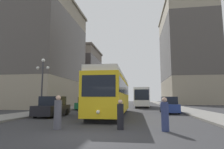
# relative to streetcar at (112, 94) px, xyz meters

# --- Properties ---
(ground_plane) EXTENTS (200.00, 200.00, 0.00)m
(ground_plane) POSITION_rel_streetcar_xyz_m (0.37, -10.47, -2.10)
(ground_plane) COLOR #303033
(sidewalk_left) EXTENTS (3.45, 120.00, 0.15)m
(sidewalk_left) POSITION_rel_streetcar_xyz_m (-8.26, 29.53, -2.03)
(sidewalk_left) COLOR gray
(sidewalk_left) RESTS_ON ground
(sidewalk_right) EXTENTS (3.45, 120.00, 0.15)m
(sidewalk_right) POSITION_rel_streetcar_xyz_m (9.00, 29.53, -2.03)
(sidewalk_right) COLOR gray
(sidewalk_right) RESTS_ON ground
(streetcar) EXTENTS (2.86, 14.10, 3.89)m
(streetcar) POSITION_rel_streetcar_xyz_m (0.00, 0.00, 0.00)
(streetcar) COLOR black
(streetcar) RESTS_ON ground
(transit_bus) EXTENTS (2.85, 11.75, 3.45)m
(transit_bus) POSITION_rel_streetcar_xyz_m (3.16, 17.46, -0.15)
(transit_bus) COLOR black
(transit_bus) RESTS_ON ground
(parked_car_left_near) EXTENTS (1.93, 4.74, 1.82)m
(parked_car_left_near) POSITION_rel_streetcar_xyz_m (-5.24, 8.20, -1.26)
(parked_car_left_near) COLOR black
(parked_car_left_near) RESTS_ON ground
(parked_car_left_mid) EXTENTS (1.90, 4.32, 1.82)m
(parked_car_left_mid) POSITION_rel_streetcar_xyz_m (-5.23, -2.32, -1.26)
(parked_car_left_mid) COLOR black
(parked_car_left_mid) RESTS_ON ground
(parked_car_right_far) EXTENTS (2.06, 4.60, 1.82)m
(parked_car_right_far) POSITION_rel_streetcar_xyz_m (5.97, 3.20, -1.26)
(parked_car_right_far) COLOR black
(parked_car_right_far) RESTS_ON ground
(pedestrian_crossing_near) EXTENTS (0.41, 0.41, 1.81)m
(pedestrian_crossing_near) POSITION_rel_streetcar_xyz_m (-1.69, -8.86, -1.26)
(pedestrian_crossing_near) COLOR #4C4C56
(pedestrian_crossing_near) RESTS_ON ground
(pedestrian_crossing_far) EXTENTS (0.35, 0.35, 1.58)m
(pedestrian_crossing_far) POSITION_rel_streetcar_xyz_m (1.69, -8.52, -1.37)
(pedestrian_crossing_far) COLOR black
(pedestrian_crossing_far) RESTS_ON ground
(pedestrian_on_sidewalk) EXTENTS (0.38, 0.38, 1.70)m
(pedestrian_on_sidewalk) POSITION_rel_streetcar_xyz_m (3.97, -8.67, -1.31)
(pedestrian_on_sidewalk) COLOR navy
(pedestrian_on_sidewalk) RESTS_ON ground
(lamp_post_left_near) EXTENTS (1.41, 0.36, 5.60)m
(lamp_post_left_near) POSITION_rel_streetcar_xyz_m (-7.14, -0.97, 1.72)
(lamp_post_left_near) COLOR #333338
(lamp_post_left_near) RESTS_ON sidewalk_left
(building_left_corner) EXTENTS (11.86, 18.13, 20.86)m
(building_left_corner) POSITION_rel_streetcar_xyz_m (-15.62, 14.32, 8.63)
(building_left_corner) COLOR gray
(building_left_corner) RESTS_ON ground
(building_left_midblock) EXTENTS (12.56, 14.77, 16.59)m
(building_left_midblock) POSITION_rel_streetcar_xyz_m (-15.97, 35.10, 6.41)
(building_left_midblock) COLOR slate
(building_left_midblock) RESTS_ON ground
(building_right_corner) EXTENTS (13.43, 24.34, 29.86)m
(building_right_corner) POSITION_rel_streetcar_xyz_m (17.14, 40.80, 13.29)
(building_right_corner) COLOR gray
(building_right_corner) RESTS_ON ground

